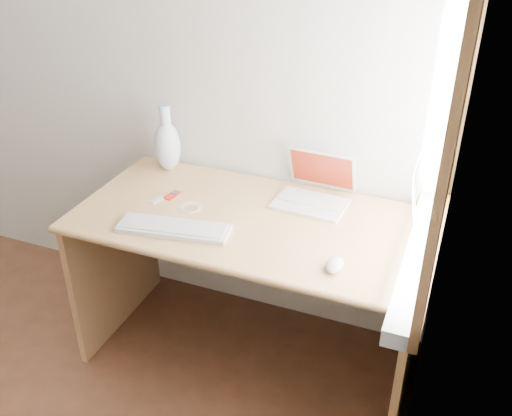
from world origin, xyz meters
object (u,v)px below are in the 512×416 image
at_px(external_keyboard, 174,228).
at_px(desk, 257,250).
at_px(laptop, 313,192).
at_px(vase, 167,144).

bearing_deg(external_keyboard, desk, 41.57).
bearing_deg(external_keyboard, laptop, 35.13).
distance_m(laptop, external_keyboard, 0.62).
relative_size(desk, laptop, 4.62).
xyz_separation_m(laptop, vase, (-0.73, 0.05, 0.08)).
bearing_deg(laptop, external_keyboard, -132.26).
bearing_deg(vase, external_keyboard, -58.94).
bearing_deg(desk, vase, 160.63).
bearing_deg(vase, desk, -19.37).
distance_m(desk, vase, 0.66).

